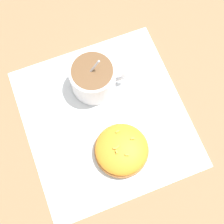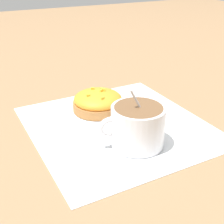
{
  "view_description": "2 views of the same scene",
  "coord_description": "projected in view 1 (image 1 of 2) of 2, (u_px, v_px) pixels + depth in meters",
  "views": [
    {
      "loc": [
        -0.18,
        0.05,
        0.6
      ],
      "look_at": [
        -0.0,
        -0.01,
        0.04
      ],
      "focal_mm": 50.0,
      "sensor_mm": 36.0,
      "label": 1
    },
    {
      "loc": [
        0.46,
        -0.24,
        0.29
      ],
      "look_at": [
        0.01,
        -0.02,
        0.04
      ],
      "focal_mm": 50.0,
      "sensor_mm": 36.0,
      "label": 2
    }
  ],
  "objects": [
    {
      "name": "ground_plane",
      "position": [
        105.0,
        118.0,
        0.63
      ],
      "size": [
        3.0,
        3.0,
        0.0
      ],
      "primitive_type": "plane",
      "color": "#93704C"
    },
    {
      "name": "paper_napkin",
      "position": [
        105.0,
        118.0,
        0.63
      ],
      "size": [
        0.34,
        0.33,
        0.0
      ],
      "color": "white",
      "rests_on": "ground_plane"
    },
    {
      "name": "coffee_cup",
      "position": [
        92.0,
        78.0,
        0.61
      ],
      "size": [
        0.09,
        0.12,
        0.1
      ],
      "color": "white",
      "rests_on": "paper_napkin"
    },
    {
      "name": "frosted_pastry",
      "position": [
        122.0,
        150.0,
        0.59
      ],
      "size": [
        0.1,
        0.1,
        0.05
      ],
      "color": "#B2753D",
      "rests_on": "paper_napkin"
    }
  ]
}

